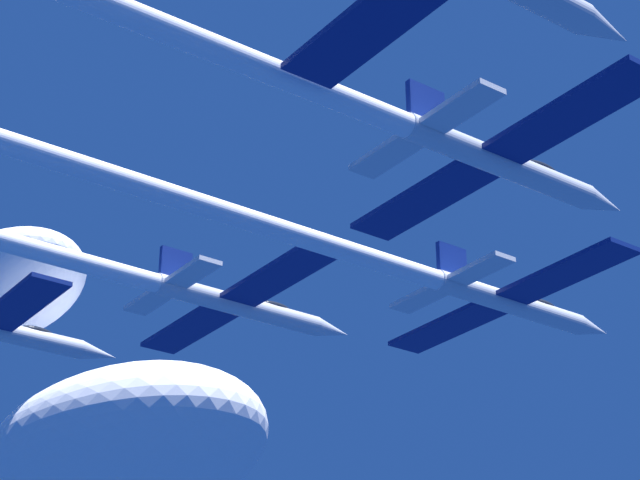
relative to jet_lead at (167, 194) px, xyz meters
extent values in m
cylinder|color=silver|center=(0.00, 21.24, -0.02)|extent=(1.16, 10.50, 1.16)
cone|color=silver|center=(0.00, 27.64, -0.02)|extent=(1.13, 2.31, 1.13)
ellipsoid|color=black|center=(0.00, 23.55, 0.47)|extent=(0.81, 2.10, 0.58)
cube|color=navy|center=(-4.57, 20.71, -0.02)|extent=(7.98, 2.31, 0.25)
cube|color=navy|center=(4.57, 20.71, -0.02)|extent=(7.98, 2.31, 0.25)
cube|color=navy|center=(0.00, 17.04, 1.40)|extent=(0.30, 1.89, 1.68)
cube|color=silver|center=(-2.37, 16.83, -0.02)|extent=(3.59, 1.39, 0.25)
cube|color=silver|center=(2.37, 16.83, -0.02)|extent=(3.59, 1.39, 0.25)
cylinder|color=silver|center=(-10.30, 10.39, 0.70)|extent=(1.16, 10.50, 1.16)
cone|color=silver|center=(-10.30, 16.80, 0.70)|extent=(1.13, 2.31, 1.13)
ellipsoid|color=black|center=(-10.30, 12.70, 1.19)|extent=(0.81, 2.10, 0.58)
cube|color=navy|center=(-14.87, 9.87, 0.70)|extent=(7.98, 2.31, 0.25)
cube|color=navy|center=(-5.73, 9.87, 0.70)|extent=(7.98, 2.31, 0.25)
cube|color=navy|center=(-10.30, 6.19, 2.11)|extent=(0.30, 1.89, 1.68)
cube|color=silver|center=(-12.67, 5.98, 0.70)|extent=(3.59, 1.39, 0.25)
cube|color=silver|center=(-7.93, 5.98, 0.70)|extent=(3.59, 1.39, 0.25)
cylinder|color=silver|center=(10.62, 10.42, 0.12)|extent=(1.16, 10.50, 1.16)
cone|color=silver|center=(10.62, 16.82, 0.12)|extent=(1.13, 2.31, 1.13)
ellipsoid|color=black|center=(10.62, 12.73, 0.62)|extent=(0.81, 2.10, 0.58)
cube|color=navy|center=(6.05, 9.89, 0.12)|extent=(7.98, 2.31, 0.25)
cube|color=navy|center=(15.19, 9.89, 0.12)|extent=(7.98, 2.31, 0.25)
cube|color=navy|center=(10.62, 6.22, 1.54)|extent=(0.30, 1.89, 1.68)
cube|color=silver|center=(8.25, 6.01, 0.12)|extent=(3.59, 1.39, 0.25)
cube|color=silver|center=(12.99, 6.01, 0.12)|extent=(3.59, 1.39, 0.25)
cone|color=silver|center=(-20.79, 6.95, 0.29)|extent=(1.13, 2.31, 1.13)
ellipsoid|color=black|center=(-20.79, 2.85, 0.78)|extent=(0.81, 2.10, 0.58)
cube|color=navy|center=(-16.22, 0.02, 0.29)|extent=(7.98, 2.31, 0.25)
cone|color=silver|center=(20.04, 6.44, -0.19)|extent=(1.13, 2.31, 1.13)
cube|color=navy|center=(15.47, -0.49, -0.19)|extent=(7.98, 2.31, 0.25)
ellipsoid|color=white|center=(-44.41, 20.20, 1.75)|extent=(34.33, 18.88, 12.01)
ellipsoid|color=white|center=(-50.15, 11.26, 16.41)|extent=(20.89, 11.49, 7.31)
camera|label=1|loc=(42.28, -22.10, -25.54)|focal=67.34mm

